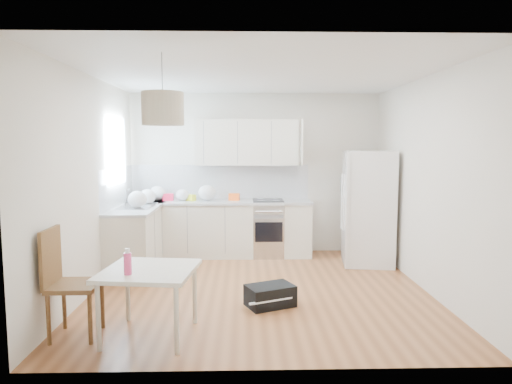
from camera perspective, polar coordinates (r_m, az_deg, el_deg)
floor at (r=5.97m, az=0.45°, el=-12.05°), size 4.20×4.20×0.00m
ceiling at (r=5.74m, az=0.48°, el=14.54°), size 4.20×4.20×0.00m
wall_back at (r=7.79m, az=-0.07°, el=2.33°), size 4.20×0.00×4.20m
wall_left at (r=6.00m, az=-20.01°, el=0.87°), size 0.00×4.20×4.20m
wall_right at (r=6.14m, az=20.47°, el=0.96°), size 0.00×4.20×4.20m
window_glassblock at (r=7.08m, az=-17.09°, el=4.94°), size 0.02×1.00×1.00m
cabinets_back at (r=7.61m, az=-4.55°, el=-4.68°), size 3.00×0.60×0.88m
cabinets_left at (r=7.19m, az=-14.44°, el=-5.48°), size 0.60×1.80×0.88m
counter_back at (r=7.54m, az=-4.58°, el=-1.24°), size 3.02×0.64×0.04m
counter_left at (r=7.12m, az=-14.54°, el=-1.85°), size 0.64×1.82×0.04m
backsplash_back at (r=7.80m, az=-4.48°, el=1.29°), size 3.00×0.01×0.58m
backsplash_left at (r=7.15m, az=-16.90°, el=0.62°), size 0.01×1.80×0.58m
upper_cabinets at (r=7.61m, az=-1.18°, el=6.20°), size 1.70×0.32×0.75m
range_oven at (r=7.61m, az=1.50°, el=-4.67°), size 0.50×0.61×0.88m
sink at (r=7.07m, az=-14.63°, el=-1.78°), size 0.50×0.80×0.16m
refrigerator at (r=7.29m, az=13.92°, el=-1.87°), size 0.95×0.98×1.75m
dining_table at (r=4.53m, az=-13.19°, el=-10.18°), size 0.94×0.94×0.67m
dining_chair at (r=4.77m, az=-21.65°, el=-10.50°), size 0.45×0.45×1.06m
drink_bottle at (r=4.34m, az=-15.75°, el=-8.37°), size 0.07×0.07×0.24m
gym_bag at (r=5.36m, az=1.78°, el=-12.81°), size 0.62×0.52×0.24m
pendant_lamp at (r=4.43m, az=-11.57°, el=10.17°), size 0.44×0.44×0.31m
grocery_bag_a at (r=7.69m, az=-12.21°, el=-0.17°), size 0.27×0.23×0.24m
grocery_bag_b at (r=7.58m, az=-9.19°, el=-0.38°), size 0.21×0.18×0.19m
grocery_bag_c at (r=7.56m, az=-6.13°, el=-0.10°), size 0.29×0.25×0.26m
grocery_bag_d at (r=7.33m, az=-13.40°, el=-0.55°), size 0.25×0.21×0.23m
grocery_bag_e at (r=6.89m, az=-14.61°, el=-0.90°), size 0.28×0.24×0.25m
snack_orange at (r=7.55m, az=-2.75°, el=-0.62°), size 0.19×0.14×0.12m
snack_yellow at (r=7.58m, az=-8.16°, el=-0.70°), size 0.18×0.16×0.10m
snack_red at (r=7.66m, az=-10.92°, el=-0.63°), size 0.17×0.11×0.12m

